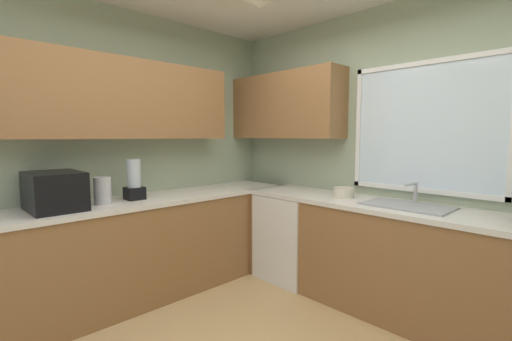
{
  "coord_description": "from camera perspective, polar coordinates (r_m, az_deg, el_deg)",
  "views": [
    {
      "loc": [
        1.39,
        -1.37,
        1.47
      ],
      "look_at": [
        -0.75,
        0.7,
        1.18
      ],
      "focal_mm": 24.4,
      "sensor_mm": 36.0,
      "label": 1
    }
  ],
  "objects": [
    {
      "name": "kettle",
      "position": [
        3.14,
        -23.83,
        -3.03
      ],
      "size": [
        0.14,
        0.14,
        0.22
      ],
      "primitive_type": "cylinder",
      "color": "#B7B7BC",
      "rests_on": "counter_run_left"
    },
    {
      "name": "room_shell",
      "position": [
        2.53,
        1.79,
        12.37
      ],
      "size": [
        3.84,
        3.53,
        2.71
      ],
      "color": "#9EAD8E",
      "rests_on": "ground_plane"
    },
    {
      "name": "microwave",
      "position": [
        3.06,
        -30.14,
        -2.92
      ],
      "size": [
        0.48,
        0.36,
        0.29
      ],
      "primitive_type": "cube",
      "color": "black",
      "rests_on": "counter_run_left"
    },
    {
      "name": "bowl",
      "position": [
        3.29,
        14.21,
        -3.53
      ],
      "size": [
        0.19,
        0.19,
        0.09
      ],
      "primitive_type": "cylinder",
      "color": "beige",
      "rests_on": "counter_run_back"
    },
    {
      "name": "dishwasher",
      "position": [
        3.71,
        6.04,
        -10.64
      ],
      "size": [
        0.6,
        0.6,
        0.87
      ],
      "primitive_type": "cube",
      "color": "white",
      "rests_on": "ground_plane"
    },
    {
      "name": "sink_assembly",
      "position": [
        3.04,
        23.55,
        -5.23
      ],
      "size": [
        0.65,
        0.4,
        0.19
      ],
      "color": "#9EA0A5",
      "rests_on": "counter_run_back"
    },
    {
      "name": "counter_run_left",
      "position": [
        3.4,
        -18.53,
        -12.02
      ],
      "size": [
        0.65,
        3.14,
        0.91
      ],
      "color": "olive",
      "rests_on": "ground_plane"
    },
    {
      "name": "counter_run_back",
      "position": [
        3.17,
        22.28,
        -13.44
      ],
      "size": [
        2.93,
        0.65,
        0.91
      ],
      "color": "olive",
      "rests_on": "ground_plane"
    },
    {
      "name": "blender_appliance",
      "position": [
        3.26,
        -19.34,
        -1.69
      ],
      "size": [
        0.15,
        0.15,
        0.36
      ],
      "color": "black",
      "rests_on": "counter_run_left"
    }
  ]
}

